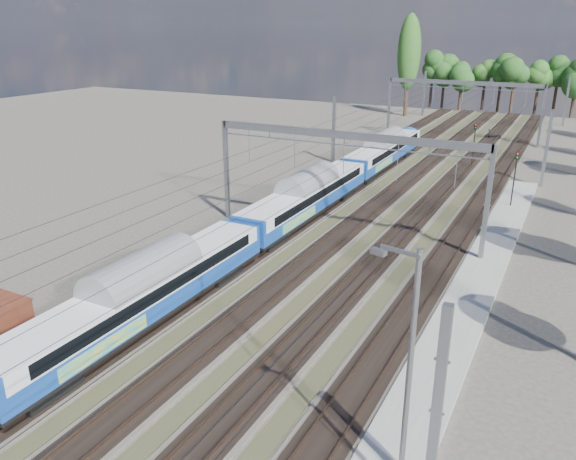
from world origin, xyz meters
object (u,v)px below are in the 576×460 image
at_px(signal_far, 515,173).
at_px(lamp_post, 406,375).
at_px(worker, 489,134).
at_px(signal_near, 474,140).
at_px(emu_train, 306,192).

bearing_deg(signal_far, lamp_post, -108.88).
height_order(worker, signal_far, signal_far).
distance_m(worker, signal_near, 20.59).
height_order(emu_train, signal_far, signal_far).
xyz_separation_m(emu_train, signal_far, (16.32, 12.64, 0.84)).
distance_m(emu_train, lamp_post, 32.73).
bearing_deg(signal_far, emu_train, -162.39).
bearing_deg(signal_far, worker, 81.89).
relative_size(worker, signal_far, 0.28).
bearing_deg(worker, emu_train, -178.33).
bearing_deg(signal_near, worker, 102.74).
bearing_deg(emu_train, signal_near, 71.10).
bearing_deg(signal_far, signal_near, 92.73).
distance_m(emu_train, signal_far, 20.66).
bearing_deg(worker, lamp_post, -161.87).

